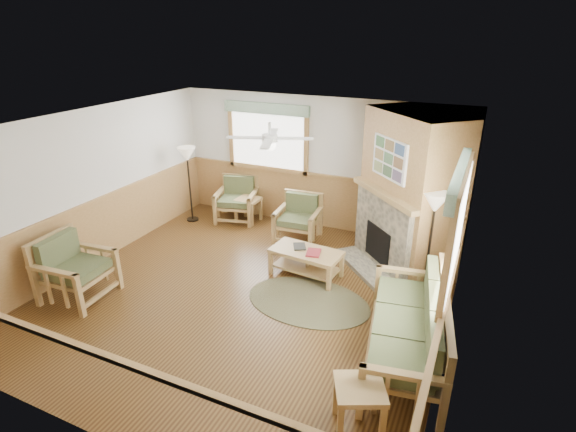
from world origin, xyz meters
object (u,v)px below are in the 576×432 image
at_px(sofa, 406,326).
at_px(armchair_left, 76,268).
at_px(armchair_back_right, 298,219).
at_px(floor_lamp_left, 190,184).
at_px(footstool, 317,261).
at_px(floor_lamp_right, 430,245).
at_px(coffee_table, 306,263).
at_px(armchair_back_left, 236,200).
at_px(end_table_chairs, 248,210).
at_px(end_table_sofa, 359,407).

height_order(sofa, armchair_left, sofa).
height_order(armchair_back_right, floor_lamp_left, floor_lamp_left).
relative_size(footstool, floor_lamp_right, 0.24).
bearing_deg(armchair_back_right, coffee_table, -65.98).
xyz_separation_m(armchair_back_left, footstool, (2.41, -1.38, -0.28)).
bearing_deg(armchair_left, armchair_back_right, -39.29).
relative_size(armchair_left, end_table_chairs, 1.91).
relative_size(armchair_back_left, coffee_table, 0.78).
distance_m(end_table_chairs, floor_lamp_left, 1.36).
height_order(sofa, coffee_table, sofa).
relative_size(coffee_table, end_table_sofa, 2.09).
relative_size(armchair_back_right, floor_lamp_left, 0.55).
bearing_deg(end_table_chairs, footstool, -33.18).
relative_size(armchair_back_left, footstool, 2.26).
relative_size(armchair_back_right, coffee_table, 0.76).
bearing_deg(floor_lamp_right, armchair_back_left, 162.47).
height_order(coffee_table, end_table_chairs, end_table_chairs).
height_order(sofa, armchair_back_left, sofa).
bearing_deg(floor_lamp_left, armchair_back_left, 26.34).
xyz_separation_m(armchair_back_right, end_table_chairs, (-1.34, 0.39, -0.18)).
bearing_deg(armchair_back_right, floor_lamp_right, -25.20).
bearing_deg(end_table_chairs, armchair_back_left, -177.29).
bearing_deg(footstool, sofa, -42.48).
xyz_separation_m(coffee_table, footstool, (0.11, 0.22, -0.06)).
height_order(sofa, armchair_back_right, sofa).
height_order(coffee_table, floor_lamp_left, floor_lamp_left).
bearing_deg(end_table_chairs, armchair_back_right, -16.36).
bearing_deg(sofa, end_table_chairs, -137.33).
bearing_deg(end_table_chairs, sofa, -37.75).
distance_m(armchair_back_right, coffee_table, 1.42).
bearing_deg(armchair_back_left, armchair_back_right, -28.04).
relative_size(end_table_sofa, floor_lamp_right, 0.33).
relative_size(armchair_back_right, end_table_sofa, 1.59).
bearing_deg(armchair_back_right, floor_lamp_left, 176.22).
relative_size(armchair_back_right, end_table_chairs, 1.69).
bearing_deg(sofa, footstool, -142.05).
distance_m(sofa, end_table_chairs, 4.99).
bearing_deg(end_table_sofa, armchair_back_left, 132.92).
relative_size(sofa, end_table_sofa, 3.94).
relative_size(sofa, end_table_chairs, 4.20).
bearing_deg(floor_lamp_left, coffee_table, -20.16).
distance_m(armchair_back_right, floor_lamp_right, 2.80).
bearing_deg(end_table_chairs, floor_lamp_right, -18.87).
height_order(coffee_table, end_table_sofa, end_table_sofa).
xyz_separation_m(end_table_chairs, footstool, (2.13, -1.39, -0.09)).
xyz_separation_m(end_table_chairs, end_table_sofa, (3.73, -4.32, 0.02)).
xyz_separation_m(armchair_back_right, end_table_sofa, (2.39, -3.93, -0.17)).
distance_m(armchair_back_right, end_table_sofa, 4.60).
bearing_deg(floor_lamp_left, sofa, -27.03).
bearing_deg(armchair_back_left, end_table_chairs, -12.13).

